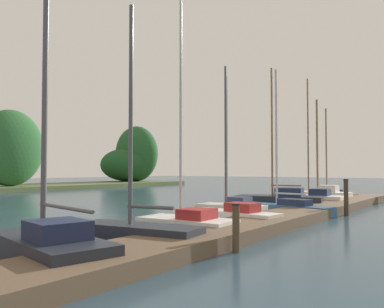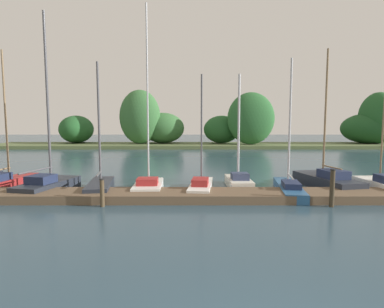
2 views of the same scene
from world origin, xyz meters
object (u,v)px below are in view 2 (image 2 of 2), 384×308
at_px(sailboat_6, 240,180).
at_px(sailboat_8, 327,180).
at_px(sailboat_3, 102,185).
at_px(sailboat_5, 203,186).
at_px(sailboat_4, 150,184).
at_px(sailboat_7, 290,186).
at_px(sailboat_1, 9,181).
at_px(sailboat_2, 51,183).
at_px(mooring_piling_2, 334,188).
at_px(sailboat_9, 384,184).
at_px(mooring_piling_1, 104,193).

bearing_deg(sailboat_6, sailboat_8, -92.00).
bearing_deg(sailboat_3, sailboat_5, -98.13).
distance_m(sailboat_4, sailboat_7, 6.38).
height_order(sailboat_1, sailboat_2, sailboat_2).
xyz_separation_m(sailboat_2, mooring_piling_2, (11.82, -2.44, 0.28)).
height_order(sailboat_3, mooring_piling_2, sailboat_3).
xyz_separation_m(sailboat_1, sailboat_3, (4.73, -0.78, -0.02)).
distance_m(sailboat_5, sailboat_6, 2.17).
relative_size(sailboat_3, sailboat_9, 0.91).
distance_m(sailboat_4, sailboat_9, 10.75).
bearing_deg(sailboat_2, mooring_piling_2, -89.82).
height_order(sailboat_2, sailboat_3, sailboat_2).
bearing_deg(sailboat_5, sailboat_7, -85.20).
xyz_separation_m(sailboat_4, sailboat_8, (8.52, 0.98, 0.04)).
relative_size(sailboat_8, mooring_piling_1, 6.26).
bearing_deg(sailboat_3, sailboat_2, 81.08).
relative_size(sailboat_8, mooring_piling_2, 4.63).
distance_m(sailboat_5, sailboat_9, 8.34).
xyz_separation_m(sailboat_6, sailboat_7, (2.10, -1.21, -0.07)).
relative_size(sailboat_2, sailboat_9, 1.25).
relative_size(sailboat_1, sailboat_9, 1.02).
relative_size(sailboat_2, mooring_piling_2, 5.58).
height_order(sailboat_1, sailboat_4, sailboat_4).
distance_m(sailboat_1, sailboat_8, 15.43).
bearing_deg(sailboat_3, sailboat_1, 72.18).
relative_size(sailboat_1, mooring_piling_1, 6.15).
bearing_deg(mooring_piling_1, sailboat_2, 142.28).
bearing_deg(sailboat_6, sailboat_2, 96.11).
bearing_deg(sailboat_9, sailboat_6, 77.41).
distance_m(sailboat_8, sailboat_9, 2.40).
distance_m(sailboat_1, sailboat_6, 11.19).
relative_size(sailboat_7, mooring_piling_1, 5.64).
bearing_deg(mooring_piling_1, sailboat_1, 150.03).
distance_m(sailboat_2, sailboat_8, 13.09).
relative_size(sailboat_5, sailboat_6, 0.97).
relative_size(sailboat_9, mooring_piling_2, 4.48).
distance_m(sailboat_2, mooring_piling_1, 3.94).
distance_m(sailboat_4, sailboat_5, 2.41).
xyz_separation_m(sailboat_6, mooring_piling_2, (3.01, -3.57, 0.35)).
height_order(sailboat_6, sailboat_7, sailboat_7).
relative_size(sailboat_5, sailboat_7, 0.89).
distance_m(mooring_piling_1, mooring_piling_2, 8.70).
relative_size(sailboat_2, sailboat_3, 1.38).
bearing_deg(sailboat_7, mooring_piling_1, 114.78).
bearing_deg(sailboat_6, sailboat_3, 98.87).
height_order(sailboat_5, sailboat_8, sailboat_8).
relative_size(sailboat_1, sailboat_2, 0.82).
height_order(sailboat_6, sailboat_9, sailboat_9).
distance_m(sailboat_3, mooring_piling_1, 2.52).
bearing_deg(sailboat_3, sailboat_9, -97.65).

